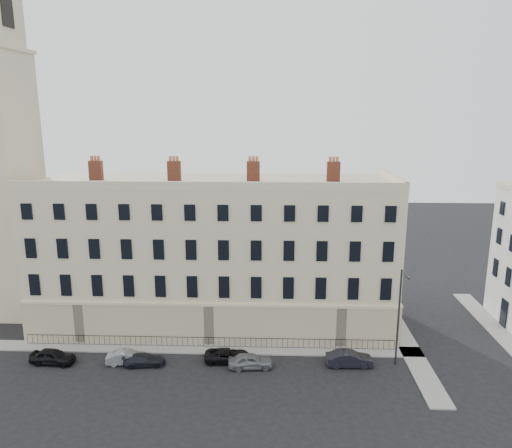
% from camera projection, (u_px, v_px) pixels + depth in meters
% --- Properties ---
extents(ground, '(160.00, 160.00, 0.00)m').
position_uv_depth(ground, '(271.00, 379.00, 41.97)').
color(ground, black).
rests_on(ground, ground).
extents(terrace, '(36.22, 12.22, 17.00)m').
position_uv_depth(terrace, '(216.00, 252.00, 52.08)').
color(terrace, beige).
rests_on(terrace, ground).
extents(pavement_terrace, '(48.00, 2.00, 0.12)m').
position_uv_depth(pavement_terrace, '(166.00, 348.00, 47.16)').
color(pavement_terrace, gray).
rests_on(pavement_terrace, ground).
extents(pavement_east_return, '(2.00, 24.00, 0.12)m').
position_uv_depth(pavement_east_return, '(403.00, 338.00, 49.28)').
color(pavement_east_return, gray).
rests_on(pavement_east_return, ground).
extents(pavement_adjacent, '(2.00, 20.00, 0.12)m').
position_uv_depth(pavement_adjacent, '(497.00, 330.00, 50.89)').
color(pavement_adjacent, gray).
rests_on(pavement_adjacent, ground).
extents(railings, '(35.00, 0.04, 0.96)m').
position_uv_depth(railings, '(209.00, 342.00, 47.30)').
color(railings, black).
rests_on(railings, ground).
extents(car_a, '(4.10, 1.92, 1.36)m').
position_uv_depth(car_a, '(53.00, 356.00, 44.32)').
color(car_a, black).
rests_on(car_a, ground).
extents(car_b, '(3.80, 1.70, 1.21)m').
position_uv_depth(car_b, '(128.00, 357.00, 44.33)').
color(car_b, gray).
rests_on(car_b, ground).
extents(car_c, '(3.83, 1.93, 1.07)m').
position_uv_depth(car_c, '(144.00, 360.00, 44.03)').
color(car_c, black).
rests_on(car_c, ground).
extents(car_d, '(4.22, 2.00, 1.16)m').
position_uv_depth(car_d, '(228.00, 356.00, 44.66)').
color(car_d, black).
rests_on(car_d, ground).
extents(car_e, '(4.03, 1.94, 1.33)m').
position_uv_depth(car_e, '(250.00, 361.00, 43.58)').
color(car_e, slate).
rests_on(car_e, ground).
extents(car_f, '(4.17, 1.56, 1.36)m').
position_uv_depth(car_f, '(349.00, 359.00, 43.90)').
color(car_f, black).
rests_on(car_f, ground).
extents(streetlamp, '(0.40, 1.91, 8.84)m').
position_uv_depth(streetlamp, '(399.00, 313.00, 43.10)').
color(streetlamp, '#2D2D32').
rests_on(streetlamp, ground).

